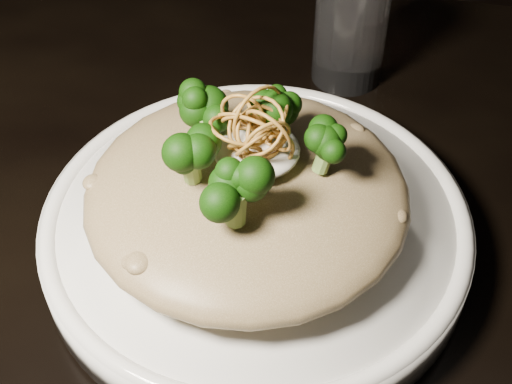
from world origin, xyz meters
TOP-DOWN VIEW (x-y plane):
  - table at (0.00, 0.00)m, footprint 1.10×0.80m
  - plate at (-0.01, 0.00)m, footprint 0.31×0.31m
  - risotto at (-0.01, -0.00)m, footprint 0.23×0.23m
  - broccoli at (-0.01, -0.01)m, footprint 0.13×0.13m
  - cheese at (-0.01, 0.00)m, footprint 0.06×0.06m
  - shallots at (-0.01, 0.00)m, footprint 0.06×0.06m
  - drinking_glass at (0.03, 0.23)m, footprint 0.08×0.08m

SIDE VIEW (x-z plane):
  - table at x=0.00m, z-range 0.29..1.04m
  - plate at x=-0.01m, z-range 0.75..0.78m
  - risotto at x=-0.01m, z-range 0.78..0.83m
  - drinking_glass at x=0.03m, z-range 0.75..0.87m
  - cheese at x=-0.01m, z-range 0.83..0.85m
  - broccoli at x=-0.01m, z-range 0.83..0.88m
  - shallots at x=-0.01m, z-range 0.85..0.89m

